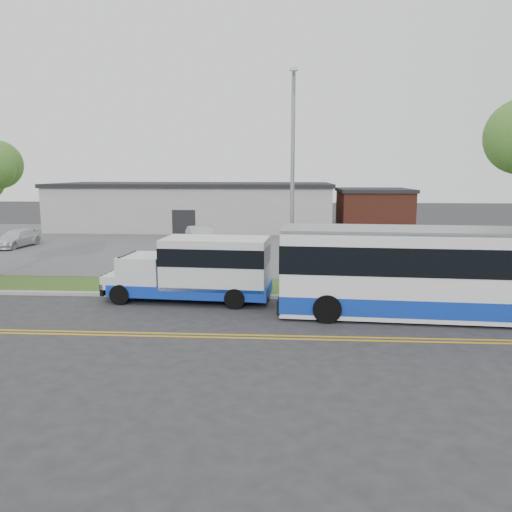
# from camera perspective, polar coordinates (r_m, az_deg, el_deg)

# --- Properties ---
(ground) EXTENTS (140.00, 140.00, 0.00)m
(ground) POSITION_cam_1_polar(r_m,az_deg,el_deg) (20.59, -4.34, -5.52)
(ground) COLOR #28282B
(ground) RESTS_ON ground
(lane_line_north) EXTENTS (70.00, 0.12, 0.01)m
(lane_line_north) POSITION_cam_1_polar(r_m,az_deg,el_deg) (16.95, -6.16, -8.87)
(lane_line_north) COLOR gold
(lane_line_north) RESTS_ON ground
(lane_line_south) EXTENTS (70.00, 0.12, 0.01)m
(lane_line_south) POSITION_cam_1_polar(r_m,az_deg,el_deg) (16.67, -6.33, -9.19)
(lane_line_south) COLOR gold
(lane_line_south) RESTS_ON ground
(curb) EXTENTS (80.00, 0.30, 0.15)m
(curb) POSITION_cam_1_polar(r_m,az_deg,el_deg) (21.63, -3.94, -4.57)
(curb) COLOR #9E9B93
(curb) RESTS_ON ground
(verge) EXTENTS (80.00, 3.30, 0.10)m
(verge) POSITION_cam_1_polar(r_m,az_deg,el_deg) (23.37, -3.36, -3.56)
(verge) COLOR #264A18
(verge) RESTS_ON ground
(parking_lot) EXTENTS (80.00, 25.00, 0.10)m
(parking_lot) POSITION_cam_1_polar(r_m,az_deg,el_deg) (37.17, -0.72, 1.37)
(parking_lot) COLOR #4C4C4F
(parking_lot) RESTS_ON ground
(commercial_building) EXTENTS (25.40, 10.40, 4.35)m
(commercial_building) POSITION_cam_1_polar(r_m,az_deg,el_deg) (47.61, -7.05, 5.68)
(commercial_building) COLOR #9E9E99
(commercial_building) RESTS_ON ground
(brick_wing) EXTENTS (6.30, 7.30, 3.90)m
(brick_wing) POSITION_cam_1_polar(r_m,az_deg,el_deg) (46.45, 13.23, 5.13)
(brick_wing) COLOR brown
(brick_wing) RESTS_ON ground
(streetlight_near) EXTENTS (0.35, 1.53, 9.50)m
(streetlight_near) POSITION_cam_1_polar(r_m,az_deg,el_deg) (22.42, 4.19, 9.24)
(streetlight_near) COLOR gray
(streetlight_near) RESTS_ON verge
(shuttle_bus) EXTENTS (7.13, 2.79, 2.68)m
(shuttle_bus) POSITION_cam_1_polar(r_m,az_deg,el_deg) (20.93, -6.43, -1.29)
(shuttle_bus) COLOR #1034AD
(shuttle_bus) RESTS_ON ground
(transit_bus) EXTENTS (12.08, 3.51, 3.31)m
(transit_bus) POSITION_cam_1_polar(r_m,az_deg,el_deg) (19.65, 20.47, -1.83)
(transit_bus) COLOR white
(transit_bus) RESTS_ON ground
(pedestrian) EXTENTS (0.81, 0.69, 1.88)m
(pedestrian) POSITION_cam_1_polar(r_m,az_deg,el_deg) (22.35, -6.44, -1.61)
(pedestrian) COLOR black
(pedestrian) RESTS_ON verge
(parked_car_a) EXTENTS (3.18, 5.12, 1.59)m
(parked_car_a) POSITION_cam_1_polar(r_m,az_deg,el_deg) (34.19, -6.19, 2.03)
(parked_car_a) COLOR #AAADB1
(parked_car_a) RESTS_ON parking_lot
(parked_car_b) EXTENTS (2.20, 4.34, 1.21)m
(parked_car_b) POSITION_cam_1_polar(r_m,az_deg,el_deg) (39.24, -25.73, 1.81)
(parked_car_b) COLOR silver
(parked_car_b) RESTS_ON parking_lot
(grocery_bag_left) EXTENTS (0.32, 0.32, 0.32)m
(grocery_bag_left) POSITION_cam_1_polar(r_m,az_deg,el_deg) (22.33, -7.27, -3.69)
(grocery_bag_left) COLOR white
(grocery_bag_left) RESTS_ON verge
(grocery_bag_right) EXTENTS (0.32, 0.32, 0.32)m
(grocery_bag_right) POSITION_cam_1_polar(r_m,az_deg,el_deg) (22.71, -5.55, -3.43)
(grocery_bag_right) COLOR white
(grocery_bag_right) RESTS_ON verge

